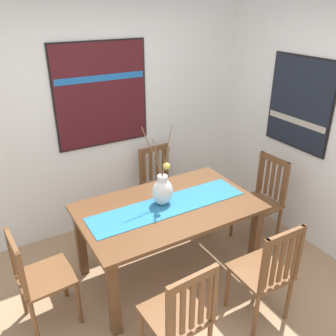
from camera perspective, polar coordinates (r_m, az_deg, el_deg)
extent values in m
cube|color=#A37F5B|center=(3.32, 3.07, -23.64)|extent=(6.40, 6.40, 0.03)
cube|color=silver|center=(4.02, -11.21, 8.49)|extent=(6.40, 0.12, 2.70)
cube|color=brown|center=(3.30, 0.02, -6.31)|extent=(1.63, 0.99, 0.03)
cube|color=brown|center=(3.00, -8.66, -19.94)|extent=(0.08, 0.08, 0.73)
cube|color=brown|center=(3.63, 13.74, -11.23)|extent=(0.08, 0.08, 0.73)
cube|color=brown|center=(3.61, -13.78, -11.41)|extent=(0.08, 0.08, 0.73)
cube|color=brown|center=(4.15, 5.93, -5.50)|extent=(0.08, 0.08, 0.73)
cube|color=#236B93|center=(3.29, 0.02, -6.01)|extent=(1.50, 0.36, 0.01)
ellipsoid|color=silver|center=(3.26, -0.89, -3.84)|extent=(0.20, 0.17, 0.26)
cylinder|color=silver|center=(3.19, -0.91, -1.63)|extent=(0.09, 0.09, 0.05)
cylinder|color=brown|center=(3.15, -1.69, 1.71)|extent=(0.04, 0.12, 0.33)
cylinder|color=brown|center=(3.08, -0.29, 1.08)|extent=(0.04, 0.10, 0.32)
cylinder|color=brown|center=(3.09, -2.54, 2.55)|extent=(0.15, 0.10, 0.46)
cylinder|color=brown|center=(3.10, -0.15, 2.74)|extent=(0.10, 0.02, 0.47)
sphere|color=#E5CC4C|center=(3.10, -0.24, 0.31)|extent=(0.06, 0.06, 0.06)
cube|color=brown|center=(4.24, -0.86, -3.29)|extent=(0.44, 0.44, 0.03)
cylinder|color=brown|center=(4.31, 2.49, -6.32)|extent=(0.04, 0.04, 0.44)
cylinder|color=brown|center=(4.14, -1.58, -7.77)|extent=(0.04, 0.04, 0.44)
cylinder|color=brown|center=(4.57, -0.17, -4.34)|extent=(0.04, 0.04, 0.44)
cylinder|color=brown|center=(4.41, -4.09, -5.62)|extent=(0.04, 0.04, 0.44)
cube|color=brown|center=(4.36, -0.25, 1.14)|extent=(0.04, 0.04, 0.46)
cube|color=brown|center=(4.19, -4.36, 0.02)|extent=(0.04, 0.04, 0.46)
cube|color=brown|center=(4.19, -2.31, 3.08)|extent=(0.38, 0.05, 0.06)
cube|color=brown|center=(4.34, -0.72, 0.83)|extent=(0.04, 0.02, 0.37)
cube|color=brown|center=(4.30, -1.74, 0.55)|extent=(0.04, 0.02, 0.37)
cube|color=brown|center=(4.26, -2.78, 0.27)|extent=(0.04, 0.02, 0.37)
cube|color=brown|center=(4.22, -3.84, -0.03)|extent=(0.04, 0.02, 0.37)
cube|color=brown|center=(2.75, 1.18, -22.28)|extent=(0.44, 0.44, 0.03)
cylinder|color=brown|center=(2.97, -4.18, -24.51)|extent=(0.04, 0.04, 0.44)
cylinder|color=brown|center=(3.09, 2.08, -21.75)|extent=(0.04, 0.04, 0.44)
cube|color=brown|center=(2.39, 0.17, -22.74)|extent=(0.04, 0.04, 0.49)
cube|color=brown|center=(2.55, 7.35, -19.25)|extent=(0.04, 0.04, 0.49)
cube|color=brown|center=(2.31, 4.07, -17.34)|extent=(0.38, 0.05, 0.06)
cube|color=brown|center=(2.41, 0.77, -22.70)|extent=(0.04, 0.02, 0.40)
cube|color=brown|center=(2.44, 2.36, -21.95)|extent=(0.04, 0.02, 0.40)
cube|color=brown|center=(2.47, 3.90, -21.21)|extent=(0.04, 0.02, 0.40)
cube|color=brown|center=(2.51, 5.38, -20.48)|extent=(0.04, 0.02, 0.40)
cube|color=brown|center=(2.54, 6.81, -19.75)|extent=(0.04, 0.02, 0.40)
cube|color=brown|center=(3.18, -18.90, -16.14)|extent=(0.45, 0.45, 0.03)
cylinder|color=brown|center=(3.49, -16.32, -16.41)|extent=(0.04, 0.04, 0.44)
cylinder|color=brown|center=(3.23, -14.08, -20.15)|extent=(0.04, 0.04, 0.44)
cylinder|color=brown|center=(3.44, -22.23, -18.15)|extent=(0.04, 0.04, 0.44)
cylinder|color=brown|center=(3.18, -20.57, -22.16)|extent=(0.04, 0.04, 0.44)
cube|color=brown|center=(3.16, -23.81, -12.01)|extent=(0.04, 0.04, 0.44)
cube|color=brown|center=(2.87, -22.21, -15.87)|extent=(0.04, 0.04, 0.44)
cube|color=brown|center=(2.90, -23.69, -10.95)|extent=(0.06, 0.38, 0.06)
cube|color=brown|center=(3.11, -23.49, -12.89)|extent=(0.02, 0.04, 0.35)
cube|color=brown|center=(3.02, -23.01, -14.07)|extent=(0.02, 0.04, 0.35)
cube|color=brown|center=(2.93, -22.48, -15.33)|extent=(0.02, 0.04, 0.35)
cube|color=brown|center=(3.16, 14.56, -15.68)|extent=(0.43, 0.43, 0.03)
cylinder|color=brown|center=(3.32, 9.50, -18.19)|extent=(0.04, 0.04, 0.44)
cylinder|color=brown|center=(3.51, 14.31, -15.87)|extent=(0.04, 0.04, 0.44)
cylinder|color=brown|center=(3.14, 13.86, -21.90)|extent=(0.04, 0.04, 0.44)
cylinder|color=brown|center=(3.33, 18.70, -19.14)|extent=(0.04, 0.04, 0.44)
cube|color=brown|center=(2.79, 15.08, -15.11)|extent=(0.04, 0.04, 0.49)
cube|color=brown|center=(3.02, 20.16, -12.49)|extent=(0.04, 0.04, 0.49)
cube|color=brown|center=(2.77, 18.33, -10.26)|extent=(0.38, 0.04, 0.06)
cube|color=brown|center=(2.82, 15.47, -15.13)|extent=(0.04, 0.02, 0.40)
cube|color=brown|center=(2.87, 16.60, -14.56)|extent=(0.04, 0.02, 0.40)
cube|color=brown|center=(2.91, 17.69, -14.00)|extent=(0.04, 0.02, 0.40)
cube|color=brown|center=(2.96, 18.74, -13.45)|extent=(0.04, 0.02, 0.40)
cube|color=brown|center=(3.01, 19.76, -12.91)|extent=(0.04, 0.02, 0.40)
cube|color=brown|center=(4.04, 14.10, -5.67)|extent=(0.44, 0.44, 0.03)
cylinder|color=brown|center=(3.95, 13.83, -10.44)|extent=(0.04, 0.04, 0.44)
cylinder|color=brown|center=(4.15, 10.23, -8.14)|extent=(0.04, 0.04, 0.44)
cylinder|color=brown|center=(4.19, 17.26, -8.66)|extent=(0.04, 0.04, 0.44)
cylinder|color=brown|center=(4.38, 13.70, -6.59)|extent=(0.04, 0.04, 0.44)
cube|color=brown|center=(3.95, 18.28, -2.59)|extent=(0.04, 0.04, 0.51)
cube|color=brown|center=(4.15, 14.49, -0.69)|extent=(0.04, 0.04, 0.51)
cube|color=brown|center=(3.95, 16.73, 1.27)|extent=(0.05, 0.38, 0.06)
cube|color=brown|center=(3.97, 17.94, -2.63)|extent=(0.02, 0.04, 0.42)
cube|color=brown|center=(4.01, 17.12, -2.21)|extent=(0.02, 0.04, 0.42)
cube|color=brown|center=(4.05, 16.31, -1.81)|extent=(0.02, 0.04, 0.42)
cube|color=brown|center=(4.10, 15.53, -1.41)|extent=(0.02, 0.04, 0.42)
cube|color=brown|center=(4.14, 14.75, -1.01)|extent=(0.02, 0.04, 0.42)
cube|color=black|center=(3.92, -10.62, 11.40)|extent=(1.03, 0.04, 1.11)
cube|color=#471419|center=(3.90, -10.50, 11.34)|extent=(1.00, 0.01, 1.08)
cube|color=#1E60A8|center=(3.86, -10.69, 13.94)|extent=(0.97, 0.00, 0.07)
cube|color=black|center=(4.02, 20.40, 9.63)|extent=(0.04, 0.81, 0.97)
cube|color=black|center=(4.01, 20.19, 9.61)|extent=(0.01, 0.78, 0.94)
cube|color=#B2A893|center=(4.05, 19.75, 7.09)|extent=(0.00, 0.75, 0.06)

